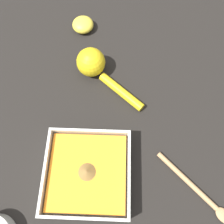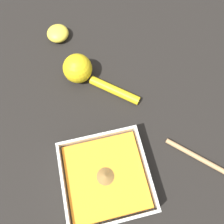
# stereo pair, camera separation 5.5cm
# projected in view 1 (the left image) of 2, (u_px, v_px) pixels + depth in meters

# --- Properties ---
(ground_plane) EXTENTS (4.00, 4.00, 0.00)m
(ground_plane) POSITION_uv_depth(u_px,v_px,m) (72.00, 180.00, 0.52)
(ground_plane) COLOR black
(square_dish) EXTENTS (0.19, 0.19, 0.05)m
(square_dish) POSITION_uv_depth(u_px,v_px,m) (88.00, 173.00, 0.50)
(square_dish) COLOR silver
(square_dish) RESTS_ON ground_plane
(lemon_squeezer) EXTENTS (0.17, 0.19, 0.08)m
(lemon_squeezer) POSITION_uv_depth(u_px,v_px,m) (95.00, 66.00, 0.60)
(lemon_squeezer) COLOR yellow
(lemon_squeezer) RESTS_ON ground_plane
(lemon_half) EXTENTS (0.07, 0.07, 0.04)m
(lemon_half) POSITION_uv_depth(u_px,v_px,m) (83.00, 25.00, 0.67)
(lemon_half) COLOR yellow
(lemon_half) RESTS_ON ground_plane
(wooden_spoon) EXTENTS (0.16, 0.17, 0.01)m
(wooden_spoon) POSITION_uv_depth(u_px,v_px,m) (197.00, 191.00, 0.50)
(wooden_spoon) COLOR tan
(wooden_spoon) RESTS_ON ground_plane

